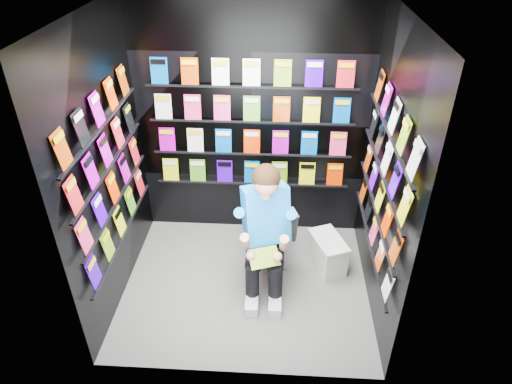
{
  "coord_description": "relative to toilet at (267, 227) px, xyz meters",
  "views": [
    {
      "loc": [
        0.29,
        -3.32,
        3.29
      ],
      "look_at": [
        0.09,
        0.15,
        1.02
      ],
      "focal_mm": 32.0,
      "sensor_mm": 36.0,
      "label": 1
    }
  ],
  "objects": [
    {
      "name": "wall_back",
      "position": [
        -0.19,
        0.51,
        0.93
      ],
      "size": [
        2.4,
        0.04,
        2.6
      ],
      "primitive_type": "cube",
      "color": "black",
      "rests_on": "floor"
    },
    {
      "name": "comics_left",
      "position": [
        -1.36,
        -0.49,
        0.94
      ],
      "size": [
        0.06,
        1.7,
        1.37
      ],
      "primitive_type": null,
      "color": "red",
      "rests_on": "wall_left"
    },
    {
      "name": "ceiling",
      "position": [
        -0.19,
        -0.49,
        2.23
      ],
      "size": [
        2.4,
        2.4,
        0.0
      ],
      "primitive_type": "plane",
      "color": "white",
      "rests_on": "floor"
    },
    {
      "name": "held_comic",
      "position": [
        0.0,
        -0.73,
        0.21
      ],
      "size": [
        0.31,
        0.24,
        0.11
      ],
      "primitive_type": "cube",
      "rotation": [
        -0.96,
        0.0,
        0.33
      ],
      "color": "#1F971D",
      "rests_on": "reader"
    },
    {
      "name": "wall_right",
      "position": [
        1.01,
        -0.49,
        0.93
      ],
      "size": [
        0.04,
        2.0,
        2.6
      ],
      "primitive_type": "cube",
      "color": "black",
      "rests_on": "floor"
    },
    {
      "name": "floor",
      "position": [
        -0.19,
        -0.49,
        -0.37
      ],
      "size": [
        2.4,
        2.4,
        0.0
      ],
      "primitive_type": "plane",
      "color": "slate",
      "rests_on": "ground"
    },
    {
      "name": "wall_front",
      "position": [
        -0.19,
        -1.49,
        0.93
      ],
      "size": [
        2.4,
        0.04,
        2.6
      ],
      "primitive_type": "cube",
      "color": "black",
      "rests_on": "floor"
    },
    {
      "name": "longbox_lid",
      "position": [
        0.64,
        -0.17,
        -0.02
      ],
      "size": [
        0.42,
        0.53,
        0.03
      ],
      "primitive_type": "cube",
      "rotation": [
        0.0,
        0.0,
        0.38
      ],
      "color": "silver",
      "rests_on": "longbox"
    },
    {
      "name": "toilet",
      "position": [
        0.0,
        0.0,
        0.0
      ],
      "size": [
        0.64,
        0.85,
        0.73
      ],
      "primitive_type": "imported",
      "rotation": [
        0.0,
        0.0,
        3.48
      ],
      "color": "white",
      "rests_on": "floor"
    },
    {
      "name": "comics_back",
      "position": [
        -0.19,
        0.48,
        0.94
      ],
      "size": [
        2.1,
        0.06,
        1.37
      ],
      "primitive_type": null,
      "color": "red",
      "rests_on": "wall_back"
    },
    {
      "name": "longbox",
      "position": [
        0.64,
        -0.17,
        -0.2
      ],
      "size": [
        0.39,
        0.5,
        0.33
      ],
      "primitive_type": "cube",
      "rotation": [
        0.0,
        0.0,
        0.38
      ],
      "color": "silver",
      "rests_on": "floor"
    },
    {
      "name": "comics_right",
      "position": [
        0.98,
        -0.49,
        0.94
      ],
      "size": [
        0.06,
        1.7,
        1.37
      ],
      "primitive_type": null,
      "color": "red",
      "rests_on": "wall_right"
    },
    {
      "name": "wall_left",
      "position": [
        -1.39,
        -0.49,
        0.93
      ],
      "size": [
        0.04,
        2.0,
        2.6
      ],
      "primitive_type": "cube",
      "color": "black",
      "rests_on": "floor"
    },
    {
      "name": "reader",
      "position": [
        0.0,
        -0.38,
        0.43
      ],
      "size": [
        0.8,
        0.96,
        1.52
      ],
      "primitive_type": null,
      "rotation": [
        0.0,
        0.0,
        0.33
      ],
      "color": "#1B83EB",
      "rests_on": "toilet"
    }
  ]
}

